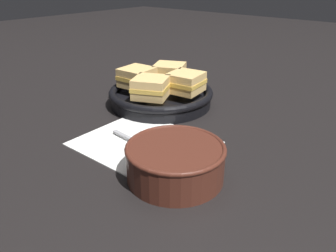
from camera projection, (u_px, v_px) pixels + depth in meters
ground_plane at (162, 141)px, 0.65m from camera, size 4.00×4.00×0.00m
napkin at (144, 143)px, 0.64m from camera, size 0.25×0.21×0.00m
soup_bowl at (175, 160)px, 0.52m from camera, size 0.16×0.16×0.06m
spoon at (147, 148)px, 0.61m from camera, size 0.14×0.03×0.01m
skillet at (161, 96)px, 0.82m from camera, size 0.27×0.33×0.04m
sandwich_near_left at (151, 87)px, 0.75m from camera, size 0.10×0.10×0.05m
sandwich_near_right at (186, 82)px, 0.78m from camera, size 0.09×0.09×0.05m
sandwich_far_left at (169, 73)px, 0.85m from camera, size 0.10×0.10×0.05m
sandwich_far_right at (137, 77)px, 0.82m from camera, size 0.08×0.08×0.05m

